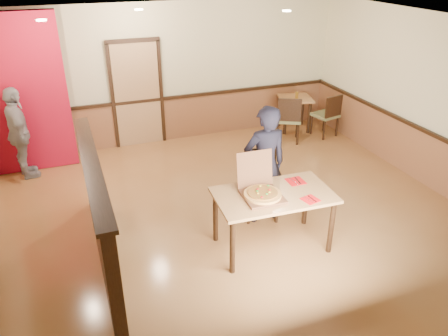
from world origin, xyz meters
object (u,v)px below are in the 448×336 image
object	(u,v)px
passerby	(19,134)
condiment	(297,95)
side_table	(295,105)
main_table	(273,201)
pizza_box	(261,191)
diner	(265,165)
side_chair_left	(289,118)
diner_chair	(261,181)
side_chair_right	(328,114)

from	to	relation	value
passerby	condiment	world-z (taller)	passerby
side_table	passerby	world-z (taller)	passerby
main_table	pizza_box	xyz separation A→B (m)	(-0.18, 0.01, 0.18)
diner	main_table	bearing A→B (deg)	75.25
side_chair_left	pizza_box	world-z (taller)	pizza_box
diner_chair	condiment	size ratio (longest dim) A/B	6.53
passerby	pizza_box	bearing A→B (deg)	-151.43
side_chair_right	side_table	bearing A→B (deg)	-65.84
side_chair_right	passerby	xyz separation A→B (m)	(-6.05, 0.26, 0.31)
diner_chair	side_chair_right	world-z (taller)	diner_chair
diner	side_chair_right	bearing A→B (deg)	-136.94
side_chair_left	diner	bearing A→B (deg)	81.64
main_table	diner_chair	distance (m)	0.87
diner_chair	pizza_box	bearing A→B (deg)	-99.05
side_chair_left	diner	xyz separation A→B (m)	(-1.74, -2.47, 0.35)
main_table	passerby	world-z (taller)	passerby
diner_chair	side_chair_right	bearing A→B (deg)	57.53
side_chair_left	side_table	distance (m)	0.78
main_table	passerby	xyz separation A→B (m)	(-3.18, 3.40, 0.11)
side_table	main_table	bearing A→B (deg)	-122.60
diner	passerby	size ratio (longest dim) A/B	1.09
pizza_box	diner_chair	bearing A→B (deg)	66.68
diner_chair	passerby	xyz separation A→B (m)	(-3.39, 2.58, 0.26)
diner_chair	pizza_box	size ratio (longest dim) A/B	1.71
condiment	pizza_box	bearing A→B (deg)	-125.01
diner	condiment	bearing A→B (deg)	-125.76
main_table	condiment	xyz separation A→B (m)	(2.38, 3.67, 0.11)
diner_chair	diner	world-z (taller)	diner
diner_chair	pizza_box	world-z (taller)	pizza_box
side_table	diner	distance (m)	3.81
diner	passerby	world-z (taller)	diner
main_table	diner	size ratio (longest dim) A/B	0.88
diner_chair	diner	distance (m)	0.37
main_table	side_chair_right	world-z (taller)	side_chair_right
side_chair_left	condiment	world-z (taller)	side_chair_left
side_chair_right	diner	xyz separation A→B (m)	(-2.68, -2.46, 0.38)
main_table	diner_chair	xyz separation A→B (m)	(0.21, 0.83, -0.15)
passerby	pizza_box	distance (m)	4.53
diner_chair	condiment	bearing A→B (deg)	69.14
main_table	pizza_box	distance (m)	0.25
side_table	side_chair_left	bearing A→B (deg)	-128.11
diner_chair	condiment	xyz separation A→B (m)	(2.17, 2.84, 0.26)
passerby	main_table	bearing A→B (deg)	-149.87
diner_chair	main_table	bearing A→B (deg)	-87.68
side_chair_right	side_table	distance (m)	0.78
diner	passerby	xyz separation A→B (m)	(-3.37, 2.73, -0.07)
diner_chair	passerby	bearing A→B (deg)	159.30
side_chair_left	passerby	bearing A→B (deg)	23.81
side_chair_left	side_chair_right	size ratio (longest dim) A/B	1.06
diner_chair	side_chair_left	xyz separation A→B (m)	(1.71, 2.31, -0.01)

